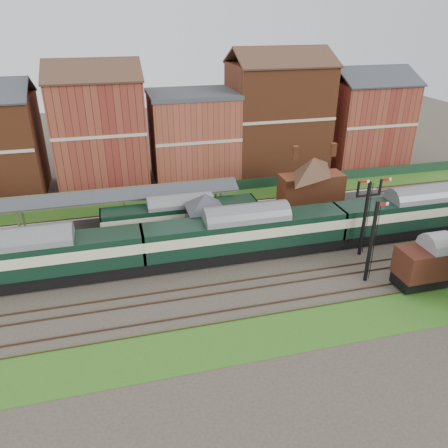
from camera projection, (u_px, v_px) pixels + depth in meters
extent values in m
plane|color=#473D33|center=(241.00, 257.00, 44.69)|extent=(160.00, 160.00, 0.00)
cube|color=#2D6619|center=(207.00, 199.00, 58.59)|extent=(90.00, 4.50, 0.06)
cube|color=#2D6619|center=(285.00, 332.00, 34.24)|extent=(90.00, 5.00, 0.06)
cube|color=#193823|center=(204.00, 188.00, 60.01)|extent=(90.00, 0.12, 1.50)
cube|color=#2D2D2D|center=(178.00, 219.00, 51.82)|extent=(55.00, 3.40, 1.00)
cube|color=#576A4B|center=(206.00, 236.00, 46.31)|extent=(3.40, 3.20, 2.40)
cube|color=#525535|center=(205.00, 217.00, 45.34)|extent=(3.60, 3.40, 2.00)
pyramid|color=#383A3F|center=(205.00, 201.00, 44.56)|extent=(5.40, 5.40, 1.60)
cube|color=maroon|center=(276.00, 228.00, 48.16)|extent=(3.00, 2.40, 2.20)
cube|color=#4C3323|center=(279.00, 219.00, 46.96)|extent=(3.20, 1.34, 0.79)
cube|color=#4C3323|center=(275.00, 214.00, 48.09)|extent=(3.20, 1.34, 0.79)
cube|color=brown|center=(311.00, 188.00, 54.68)|extent=(8.00, 3.00, 3.50)
pyramid|color=#4C3323|center=(313.00, 166.00, 53.43)|extent=(8.10, 8.10, 2.20)
cube|color=brown|center=(294.00, 164.00, 52.64)|extent=(0.60, 0.60, 1.60)
cube|color=brown|center=(332.00, 161.00, 53.77)|extent=(0.60, 0.60, 1.60)
cube|color=#525535|center=(18.00, 222.00, 45.88)|extent=(0.22, 0.22, 3.40)
cube|color=#525535|center=(216.00, 194.00, 53.11)|extent=(0.22, 0.22, 3.40)
cube|color=#383A3F|center=(123.00, 194.00, 47.84)|extent=(26.00, 1.99, 0.90)
cube|color=#383A3F|center=(122.00, 188.00, 49.49)|extent=(26.00, 1.99, 0.90)
cube|color=#525535|center=(122.00, 188.00, 48.50)|extent=(26.00, 0.20, 0.20)
cube|color=black|center=(364.00, 219.00, 43.47)|extent=(0.25, 0.25, 8.00)
cube|color=black|center=(368.00, 195.00, 42.33)|extent=(2.60, 0.18, 0.18)
cube|color=#B2140F|center=(364.00, 182.00, 41.55)|extent=(1.10, 0.08, 0.25)
cube|color=#B2140F|center=(387.00, 180.00, 42.09)|extent=(1.10, 0.08, 0.25)
cube|color=black|center=(371.00, 243.00, 39.11)|extent=(0.25, 0.25, 8.00)
cube|color=#B2140F|center=(383.00, 204.00, 37.61)|extent=(1.10, 0.08, 0.25)
cube|color=maroon|center=(100.00, 133.00, 60.20)|extent=(12.00, 10.00, 15.00)
cube|color=#9D4632|center=(193.00, 138.00, 63.80)|extent=(12.00, 10.00, 12.00)
cube|color=brown|center=(277.00, 119.00, 65.86)|extent=(14.00, 10.00, 16.00)
cube|color=maroon|center=(365.00, 123.00, 69.91)|extent=(12.00, 10.00, 13.00)
cube|color=black|center=(32.00, 278.00, 39.83)|extent=(20.39, 2.86, 1.25)
cube|color=black|center=(27.00, 258.00, 38.91)|extent=(20.39, 3.17, 2.95)
cube|color=beige|center=(27.00, 254.00, 38.75)|extent=(20.41, 3.21, 1.02)
cube|color=slate|center=(24.00, 242.00, 38.19)|extent=(20.39, 3.17, 0.68)
cube|color=black|center=(245.00, 250.00, 44.44)|extent=(20.39, 2.86, 1.25)
cube|color=black|center=(246.00, 232.00, 43.52)|extent=(20.39, 3.17, 2.95)
cube|color=beige|center=(246.00, 229.00, 43.36)|extent=(20.41, 3.21, 1.02)
cube|color=slate|center=(246.00, 217.00, 42.80)|extent=(20.39, 3.17, 0.68)
cube|color=black|center=(419.00, 228.00, 49.05)|extent=(20.39, 2.86, 1.25)
cube|color=black|center=(422.00, 211.00, 48.13)|extent=(20.39, 3.17, 2.95)
cube|color=beige|center=(423.00, 208.00, 47.98)|extent=(20.41, 3.21, 1.02)
cube|color=slate|center=(425.00, 197.00, 47.41)|extent=(20.39, 3.17, 0.68)
cube|color=black|center=(181.00, 229.00, 48.89)|extent=(17.09, 2.39, 1.04)
cube|color=black|center=(181.00, 215.00, 48.12)|extent=(17.09, 2.66, 2.47)
cube|color=beige|center=(180.00, 213.00, 47.99)|extent=(17.11, 2.70, 0.85)
cube|color=slate|center=(180.00, 204.00, 47.51)|extent=(17.09, 2.66, 0.57)
cube|color=black|center=(429.00, 278.00, 40.04)|extent=(6.63, 2.44, 0.99)
cube|color=#481C14|center=(433.00, 261.00, 39.24)|extent=(6.63, 2.87, 2.65)
cube|color=gray|center=(437.00, 246.00, 38.60)|extent=(6.63, 2.87, 0.49)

